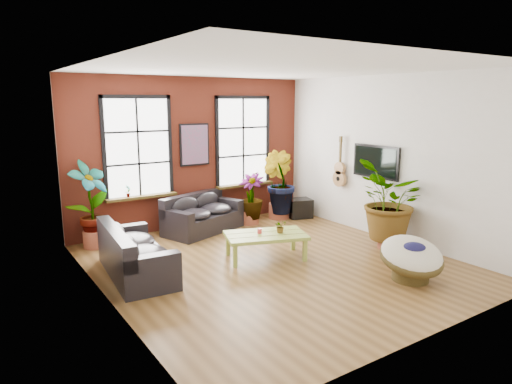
% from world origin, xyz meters
% --- Properties ---
extents(room, '(6.04, 6.54, 3.54)m').
position_xyz_m(room, '(0.00, 0.15, 1.75)').
color(room, brown).
rests_on(room, ground).
extents(sofa_back, '(2.04, 1.46, 0.85)m').
position_xyz_m(sofa_back, '(-0.12, 2.67, 0.38)').
color(sofa_back, black).
rests_on(sofa_back, ground).
extents(sofa_left, '(1.09, 2.22, 0.85)m').
position_xyz_m(sofa_left, '(-2.34, 0.90, 0.38)').
color(sofa_left, black).
rests_on(sofa_left, ground).
extents(coffee_table, '(1.70, 1.31, 0.58)m').
position_xyz_m(coffee_table, '(0.05, 0.33, 0.43)').
color(coffee_table, '#8DA53B').
rests_on(coffee_table, ground).
extents(papasan_chair, '(1.38, 1.38, 0.78)m').
position_xyz_m(papasan_chair, '(1.43, -1.91, 0.40)').
color(papasan_chair, '#483B19').
rests_on(papasan_chair, ground).
extents(poster, '(0.74, 0.06, 0.98)m').
position_xyz_m(poster, '(0.00, 3.18, 1.95)').
color(poster, black).
rests_on(poster, room).
extents(tv_wall_unit, '(0.13, 1.86, 1.20)m').
position_xyz_m(tv_wall_unit, '(2.93, 0.60, 1.54)').
color(tv_wall_unit, black).
rests_on(tv_wall_unit, room).
extents(media_box, '(0.69, 0.63, 0.48)m').
position_xyz_m(media_box, '(2.56, 2.41, 0.24)').
color(media_box, black).
rests_on(media_box, ground).
extents(pot_back_left, '(0.47, 0.47, 0.34)m').
position_xyz_m(pot_back_left, '(-2.48, 2.83, 0.17)').
color(pot_back_left, brown).
rests_on(pot_back_left, ground).
extents(pot_back_right, '(0.57, 0.57, 0.39)m').
position_xyz_m(pot_back_right, '(2.07, 2.64, 0.19)').
color(pot_back_right, brown).
rests_on(pot_back_right, ground).
extents(pot_right_wall, '(0.65, 0.65, 0.37)m').
position_xyz_m(pot_right_wall, '(2.50, -0.59, 0.18)').
color(pot_right_wall, brown).
rests_on(pot_right_wall, ground).
extents(pot_mid, '(0.58, 0.58, 0.34)m').
position_xyz_m(pot_mid, '(1.14, 2.61, 0.17)').
color(pot_mid, brown).
rests_on(pot_mid, ground).
extents(floor_plant_back_left, '(1.04, 0.93, 1.65)m').
position_xyz_m(floor_plant_back_left, '(-2.51, 2.87, 0.97)').
color(floor_plant_back_left, '#245516').
rests_on(floor_plant_back_left, ground).
extents(floor_plant_back_right, '(0.87, 1.00, 1.57)m').
position_xyz_m(floor_plant_back_right, '(2.04, 2.62, 0.94)').
color(floor_plant_back_right, '#245516').
rests_on(floor_plant_back_right, ground).
extents(floor_plant_right_wall, '(1.96, 1.95, 1.65)m').
position_xyz_m(floor_plant_right_wall, '(2.46, -0.57, 0.98)').
color(floor_plant_right_wall, '#245516').
rests_on(floor_plant_right_wall, ground).
extents(floor_plant_mid, '(0.85, 0.85, 1.09)m').
position_xyz_m(floor_plant_mid, '(1.17, 2.57, 0.68)').
color(floor_plant_mid, '#245516').
rests_on(floor_plant_mid, ground).
extents(table_plant, '(0.23, 0.20, 0.25)m').
position_xyz_m(table_plant, '(0.32, 0.24, 0.61)').
color(table_plant, '#245516').
rests_on(table_plant, coffee_table).
extents(sill_plant_left, '(0.17, 0.17, 0.27)m').
position_xyz_m(sill_plant_left, '(-1.65, 3.13, 1.04)').
color(sill_plant_left, '#245516').
rests_on(sill_plant_left, room).
extents(sill_plant_right, '(0.19, 0.19, 0.27)m').
position_xyz_m(sill_plant_right, '(1.70, 3.13, 1.04)').
color(sill_plant_right, '#245516').
rests_on(sill_plant_right, room).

